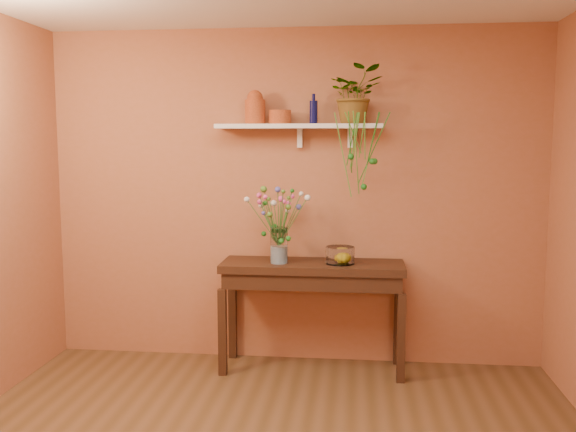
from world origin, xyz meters
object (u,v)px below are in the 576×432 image
Objects in this scene: terracotta_jug at (255,108)px; blue_bottle at (314,112)px; sideboard at (313,278)px; glass_bowl at (340,256)px; glass_vase at (279,248)px; bouquet at (278,209)px; spider_plant at (355,95)px.

terracotta_jug reaches higher than blue_bottle.
sideboard is 6.43× the size of glass_bowl.
bouquet is at bearing 150.35° from glass_vase.
glass_bowl is (0.48, 0.02, -0.36)m from bouquet.
terracotta_jug is 1.19× the size of glass_bowl.
spider_plant reaches higher than glass_vase.
glass_bowl is at bearing -37.25° from blue_bottle.
glass_vase reaches higher than glass_bowl.
sideboard is 1.30m from blue_bottle.
blue_bottle is 0.82m from bouquet.
spider_plant is (0.32, -0.04, 0.13)m from blue_bottle.
terracotta_jug is 1.11m from glass_vase.
glass_bowl is at bearing -7.19° from sideboard.
sideboard is at bearing -86.77° from blue_bottle.
blue_bottle is 0.53× the size of spider_plant.
spider_plant reaches higher than bouquet.
bouquet reaches higher than glass_vase.
glass_bowl is at bearing 2.69° from glass_vase.
glass_bowl is at bearing 1.92° from bouquet.
terracotta_jug is 0.82m from bouquet.
glass_bowl is (0.21, -0.03, 0.19)m from sideboard.
glass_vase is 0.54× the size of bouquet.
terracotta_jug is 0.60× the size of spider_plant.
blue_bottle is at bearing 142.75° from glass_bowl.
bouquet is 0.60m from glass_bowl.
glass_vase is at bearing -165.00° from spider_plant.
bouquet reaches higher than sideboard.
bouquet is (0.20, -0.15, -0.78)m from terracotta_jug.
spider_plant is 0.86× the size of bouquet.
glass_vase is at bearing -29.65° from bouquet.
blue_bottle reaches higher than sideboard.
sideboard is 0.36m from glass_vase.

